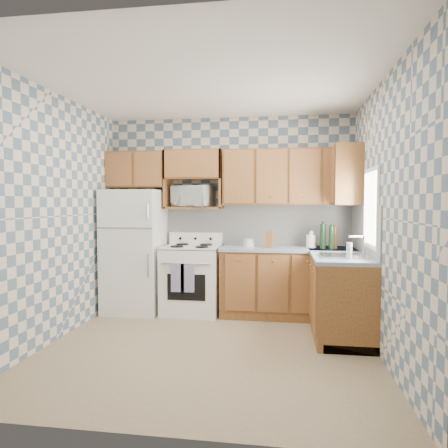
{
  "coord_description": "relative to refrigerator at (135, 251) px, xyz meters",
  "views": [
    {
      "loc": [
        0.74,
        -4.0,
        1.5
      ],
      "look_at": [
        0.05,
        0.75,
        1.25
      ],
      "focal_mm": 32.0,
      "sensor_mm": 36.0,
      "label": 1
    }
  ],
  "objects": [
    {
      "name": "upper_cabinets_right",
      "position": [
        2.81,
        0.0,
        1.01
      ],
      "size": [
        0.33,
        0.7,
        0.74
      ],
      "primitive_type": "cube",
      "color": "brown",
      "rests_on": "right_wall"
    },
    {
      "name": "microwave",
      "position": [
        0.79,
        0.2,
        0.76
      ],
      "size": [
        0.61,
        0.49,
        0.29
      ],
      "primitive_type": "imported",
      "rotation": [
        0.0,
        0.0,
        -0.27
      ],
      "color": "white",
      "rests_on": "microwave_shelf"
    },
    {
      "name": "dish_towel_left",
      "position": [
        0.7,
        -0.32,
        -0.29
      ],
      "size": [
        0.17,
        0.02,
        0.37
      ],
      "primitive_type": "cube",
      "color": "navy",
      "rests_on": "stove_body"
    },
    {
      "name": "cooktop",
      "position": [
        0.8,
        0.03,
        0.07
      ],
      "size": [
        0.76,
        0.65,
        0.02
      ],
      "primitive_type": "cube",
      "color": "silver",
      "rests_on": "stove_body"
    },
    {
      "name": "countertop_back",
      "position": [
        2.1,
        0.05,
        0.06
      ],
      "size": [
        1.77,
        0.63,
        0.04
      ],
      "primitive_type": "cube",
      "color": "slate",
      "rests_on": "base_cabinets_back"
    },
    {
      "name": "bottle_0",
      "position": [
        2.53,
        -0.08,
        0.24
      ],
      "size": [
        0.07,
        0.07,
        0.32
      ],
      "primitive_type": "cylinder",
      "color": "black",
      "rests_on": "countertop_back"
    },
    {
      "name": "soap_bottle",
      "position": [
        2.71,
        -0.98,
        0.17
      ],
      "size": [
        0.06,
        0.06,
        0.17
      ],
      "primitive_type": "cylinder",
      "color": "beige",
      "rests_on": "countertop_right"
    },
    {
      "name": "sink",
      "position": [
        2.67,
        -0.8,
        0.09
      ],
      "size": [
        0.48,
        0.4,
        0.03
      ],
      "primitive_type": "cube",
      "color": "#B7B7BC",
      "rests_on": "countertop_right"
    },
    {
      "name": "base_cabinets_back",
      "position": [
        2.1,
        0.05,
        -0.4
      ],
      "size": [
        1.75,
        0.6,
        0.88
      ],
      "primitive_type": "cube",
      "color": "brown",
      "rests_on": "floor"
    },
    {
      "name": "refrigerator",
      "position": [
        0.0,
        0.0,
        0.0
      ],
      "size": [
        0.75,
        0.7,
        1.68
      ],
      "primitive_type": "cube",
      "color": "white",
      "rests_on": "floor"
    },
    {
      "name": "bottle_2",
      "position": [
        2.68,
        -0.04,
        0.22
      ],
      "size": [
        0.07,
        0.07,
        0.28
      ],
      "primitive_type": "cylinder",
      "color": "#522814",
      "rests_on": "countertop_back"
    },
    {
      "name": "window",
      "position": [
        2.96,
        -0.8,
        0.61
      ],
      "size": [
        0.02,
        0.66,
        0.86
      ],
      "primitive_type": "cube",
      "color": "white",
      "rests_on": "right_wall"
    },
    {
      "name": "back_wall",
      "position": [
        1.27,
        0.35,
        0.51
      ],
      "size": [
        3.4,
        0.02,
        2.7
      ],
      "primitive_type": "cube",
      "color": "slate",
      "rests_on": "ground"
    },
    {
      "name": "upper_cabinets_fridge",
      "position": [
        -0.02,
        0.19,
        1.13
      ],
      "size": [
        0.82,
        0.33,
        0.5
      ],
      "primitive_type": "cube",
      "color": "brown",
      "rests_on": "back_wall"
    },
    {
      "name": "dish_towel_right",
      "position": [
        0.83,
        -0.32,
        -0.29
      ],
      "size": [
        0.17,
        0.02,
        0.37
      ],
      "primitive_type": "cube",
      "color": "navy",
      "rests_on": "stove_body"
    },
    {
      "name": "backsplash_back",
      "position": [
        1.68,
        0.34,
        0.36
      ],
      "size": [
        2.6,
        0.02,
        0.56
      ],
      "primitive_type": "cube",
      "color": "silver",
      "rests_on": "back_wall"
    },
    {
      "name": "food_containers",
      "position": [
        1.58,
        0.04,
        0.13
      ],
      "size": [
        0.16,
        0.16,
        0.11
      ],
      "primitive_type": null,
      "color": "beige",
      "rests_on": "countertop_back"
    },
    {
      "name": "base_cabinets_right",
      "position": [
        2.67,
        -0.45,
        -0.4
      ],
      "size": [
        0.6,
        1.6,
        0.88
      ],
      "primitive_type": "cube",
      "color": "brown",
      "rests_on": "floor"
    },
    {
      "name": "floor",
      "position": [
        1.27,
        -1.25,
        -0.84
      ],
      "size": [
        3.4,
        3.4,
        0.0
      ],
      "primitive_type": "plane",
      "color": "#866E51",
      "rests_on": "ground"
    },
    {
      "name": "stove_body",
      "position": [
        0.8,
        0.03,
        -0.39
      ],
      "size": [
        0.76,
        0.65,
        0.9
      ],
      "primitive_type": "cube",
      "color": "white",
      "rests_on": "floor"
    },
    {
      "name": "countertop_right",
      "position": [
        2.67,
        -0.45,
        0.06
      ],
      "size": [
        0.63,
        1.6,
        0.04
      ],
      "primitive_type": "cube",
      "color": "slate",
      "rests_on": "base_cabinets_right"
    },
    {
      "name": "microwave_shelf",
      "position": [
        0.8,
        0.19,
        0.6
      ],
      "size": [
        0.8,
        0.33,
        0.03
      ],
      "primitive_type": "cube",
      "color": "brown",
      "rests_on": "back_wall"
    },
    {
      "name": "backguard",
      "position": [
        0.8,
        0.3,
        0.16
      ],
      "size": [
        0.76,
        0.08,
        0.17
      ],
      "primitive_type": "cube",
      "color": "white",
      "rests_on": "cooktop"
    },
    {
      "name": "electric_kettle",
      "position": [
        2.4,
        0.06,
        0.16
      ],
      "size": [
        0.13,
        0.13,
        0.17
      ],
      "primitive_type": "cylinder",
      "color": "white",
      "rests_on": "countertop_back"
    },
    {
      "name": "backsplash_right",
      "position": [
        2.96,
        -0.45,
        0.36
      ],
      "size": [
        0.02,
        1.6,
        0.56
      ],
      "primitive_type": "cube",
      "color": "silver",
      "rests_on": "right_wall"
    },
    {
      "name": "knife_block",
      "position": [
        1.86,
        -0.07,
        0.19
      ],
      "size": [
        0.11,
        0.11,
        0.21
      ],
      "primitive_type": "cube",
      "rotation": [
        0.0,
        0.0,
        -0.16
      ],
      "color": "brown",
      "rests_on": "countertop_back"
    },
    {
      "name": "upper_cabinets_back",
      "position": [
        2.1,
        0.19,
        1.01
      ],
      "size": [
        1.75,
        0.33,
        0.74
      ],
      "primitive_type": "cube",
      "color": "brown",
      "rests_on": "back_wall"
    },
    {
      "name": "right_wall",
      "position": [
        2.97,
        -1.25,
        0.51
      ],
      "size": [
        0.02,
        3.2,
        2.7
      ],
      "primitive_type": "cube",
      "color": "slate",
      "rests_on": "ground"
    },
    {
      "name": "bottle_1",
      "position": [
        2.63,
        -0.14,
        0.23
      ],
      "size": [
        0.07,
        0.07,
        0.3
      ],
      "primitive_type": "cylinder",
      "color": "black",
      "rests_on": "countertop_back"
    }
  ]
}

